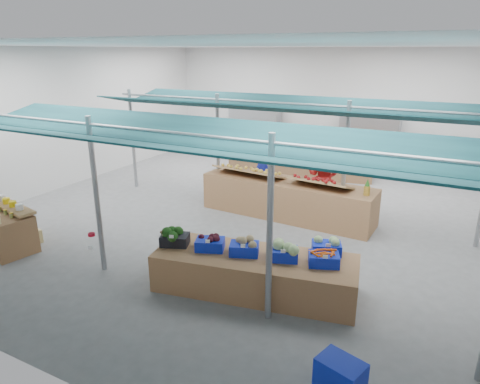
{
  "coord_description": "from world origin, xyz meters",
  "views": [
    {
      "loc": [
        4.8,
        -9.45,
        4.09
      ],
      "look_at": [
        0.76,
        -1.6,
        1.15
      ],
      "focal_mm": 32.0,
      "sensor_mm": 36.0,
      "label": 1
    }
  ],
  "objects_px": {
    "crate_stack": "(340,384)",
    "vendor_left": "(262,168)",
    "veg_counter": "(255,273)",
    "fruit_counter": "(287,199)",
    "vendor_right": "(323,176)",
    "bottle_shelf": "(1,227)"
  },
  "relations": [
    {
      "from": "crate_stack",
      "to": "vendor_left",
      "type": "height_order",
      "value": "vendor_left"
    },
    {
      "from": "vendor_left",
      "to": "veg_counter",
      "type": "bearing_deg",
      "value": 116.11
    },
    {
      "from": "veg_counter",
      "to": "vendor_left",
      "type": "height_order",
      "value": "vendor_left"
    },
    {
      "from": "fruit_counter",
      "to": "veg_counter",
      "type": "bearing_deg",
      "value": -74.32
    },
    {
      "from": "fruit_counter",
      "to": "vendor_right",
      "type": "bearing_deg",
      "value": 64.43
    },
    {
      "from": "bottle_shelf",
      "to": "vendor_right",
      "type": "xyz_separation_m",
      "value": [
        5.47,
        5.59,
        0.45
      ]
    },
    {
      "from": "veg_counter",
      "to": "crate_stack",
      "type": "xyz_separation_m",
      "value": [
        2.02,
        -1.91,
        -0.02
      ]
    },
    {
      "from": "fruit_counter",
      "to": "crate_stack",
      "type": "relative_size",
      "value": 6.94
    },
    {
      "from": "vendor_right",
      "to": "vendor_left",
      "type": "bearing_deg",
      "value": 3.04
    },
    {
      "from": "fruit_counter",
      "to": "crate_stack",
      "type": "bearing_deg",
      "value": -59.86
    },
    {
      "from": "bottle_shelf",
      "to": "veg_counter",
      "type": "bearing_deg",
      "value": 20.62
    },
    {
      "from": "crate_stack",
      "to": "vendor_left",
      "type": "xyz_separation_m",
      "value": [
        -4.03,
        6.63,
        0.57
      ]
    },
    {
      "from": "veg_counter",
      "to": "vendor_right",
      "type": "height_order",
      "value": "vendor_right"
    },
    {
      "from": "vendor_left",
      "to": "vendor_right",
      "type": "distance_m",
      "value": 1.8
    },
    {
      "from": "fruit_counter",
      "to": "vendor_left",
      "type": "distance_m",
      "value": 1.68
    },
    {
      "from": "veg_counter",
      "to": "fruit_counter",
      "type": "height_order",
      "value": "fruit_counter"
    },
    {
      "from": "veg_counter",
      "to": "vendor_left",
      "type": "bearing_deg",
      "value": 102.54
    },
    {
      "from": "bottle_shelf",
      "to": "vendor_right",
      "type": "distance_m",
      "value": 7.83
    },
    {
      "from": "crate_stack",
      "to": "vendor_left",
      "type": "bearing_deg",
      "value": 121.29
    },
    {
      "from": "bottle_shelf",
      "to": "veg_counter",
      "type": "distance_m",
      "value": 5.74
    },
    {
      "from": "vendor_left",
      "to": "vendor_right",
      "type": "bearing_deg",
      "value": -176.96
    },
    {
      "from": "veg_counter",
      "to": "fruit_counter",
      "type": "xyz_separation_m",
      "value": [
        -0.81,
        3.63,
        0.13
      ]
    }
  ]
}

